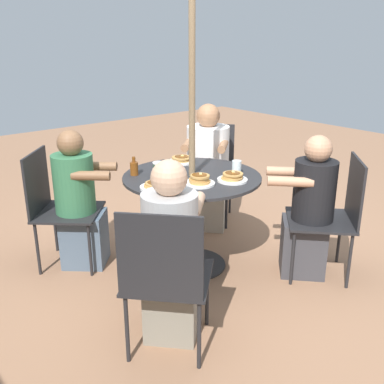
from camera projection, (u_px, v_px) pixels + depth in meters
ground_plane at (192, 265)px, 3.63m from camera, size 12.00×12.00×0.00m
patio_table at (192, 200)px, 3.45m from camera, size 1.05×1.05×0.76m
umbrella_pole at (192, 144)px, 3.30m from camera, size 0.05×0.05×2.00m
patio_chair_north at (334, 211)px, 3.33m from camera, size 0.67×0.67×0.92m
diner_north at (309, 212)px, 3.36m from camera, size 0.55×0.54×1.09m
patio_chair_east at (210, 166)px, 4.45m from camera, size 0.67×0.67×0.92m
diner_east at (207, 172)px, 4.28m from camera, size 0.62×0.63×1.17m
patio_chair_south at (56, 202)px, 3.50m from camera, size 0.67×0.67×0.92m
diner_south at (79, 205)px, 3.50m from camera, size 0.52×0.53×1.10m
patio_chair_west at (165, 273)px, 2.46m from camera, size 0.67×0.67×0.92m
diner_west at (171, 258)px, 2.63m from camera, size 0.54×0.55×1.13m
pancake_plate_a at (156, 186)px, 3.09m from camera, size 0.22×0.22×0.06m
pancake_plate_b at (199, 181)px, 3.17m from camera, size 0.22×0.22×0.08m
pancake_plate_c at (232, 178)px, 3.25m from camera, size 0.22×0.22×0.07m
pancake_plate_d at (181, 160)px, 3.72m from camera, size 0.22×0.22×0.06m
syrup_bottle at (134, 168)px, 3.38m from camera, size 0.08×0.06×0.14m
coffee_cup at (159, 169)px, 3.36m from camera, size 0.09×0.09×0.11m
drinking_glass_a at (237, 167)px, 3.40m from camera, size 0.07×0.07×0.11m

